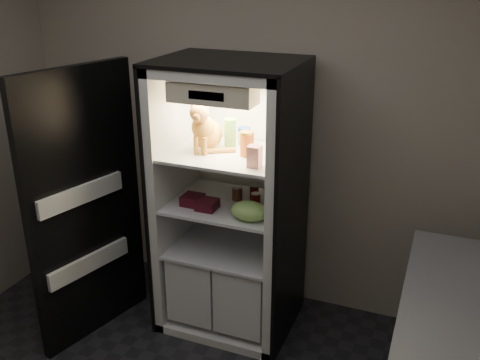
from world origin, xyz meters
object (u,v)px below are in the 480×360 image
object	(u,v)px
grape_bag	(249,211)
berry_box_left	(193,200)
condiment_jar	(237,193)
soda_can_a	(254,193)
berry_box_right	(207,205)
mayo_tub	(244,136)
tabby_cat	(205,130)
cream_carton	(255,156)
soda_can_c	(256,201)
refrigerator	(232,218)
soda_can_b	(271,200)
salsa_jar	(247,144)
pepper_jar	(276,140)
parmesan_shaker	(230,134)

from	to	relation	value
grape_bag	berry_box_left	distance (m)	0.43
condiment_jar	berry_box_left	world-z (taller)	condiment_jar
soda_can_a	berry_box_right	bearing A→B (deg)	-133.91
mayo_tub	tabby_cat	bearing A→B (deg)	-134.58
cream_carton	soda_can_c	bearing A→B (deg)	106.27
cream_carton	soda_can_a	world-z (taller)	cream_carton
berry_box_right	soda_can_a	bearing A→B (deg)	46.09
cream_carton	grape_bag	distance (m)	0.36
mayo_tub	soda_can_a	distance (m)	0.38
refrigerator	soda_can_a	xyz separation A→B (m)	(0.15, 0.03, 0.20)
soda_can_c	berry_box_right	size ratio (longest dim) A/B	0.87
soda_can_b	berry_box_right	bearing A→B (deg)	-159.64
refrigerator	berry_box_left	distance (m)	0.33
salsa_jar	soda_can_b	xyz separation A→B (m)	(0.16, 0.01, -0.36)
soda_can_b	berry_box_left	size ratio (longest dim) A/B	1.03
tabby_cat	cream_carton	bearing A→B (deg)	-29.90
condiment_jar	tabby_cat	bearing A→B (deg)	-159.45
mayo_tub	berry_box_right	size ratio (longest dim) A/B	0.94
pepper_jar	soda_can_c	size ratio (longest dim) A/B	1.73
refrigerator	pepper_jar	world-z (taller)	refrigerator
cream_carton	soda_can_b	distance (m)	0.39
mayo_tub	soda_can_c	distance (m)	0.45
refrigerator	berry_box_left	bearing A→B (deg)	-137.95
parmesan_shaker	berry_box_right	size ratio (longest dim) A/B	1.56
tabby_cat	berry_box_left	distance (m)	0.47
soda_can_c	berry_box_left	bearing A→B (deg)	-167.99
mayo_tub	parmesan_shaker	bearing A→B (deg)	-118.61
soda_can_a	soda_can_c	size ratio (longest dim) A/B	1.00
parmesan_shaker	berry_box_left	distance (m)	0.50
grape_bag	soda_can_c	bearing A→B (deg)	96.01
tabby_cat	berry_box_right	size ratio (longest dim) A/B	2.86
mayo_tub	berry_box_right	distance (m)	0.52
refrigerator	berry_box_right	size ratio (longest dim) A/B	14.81
pepper_jar	cream_carton	bearing A→B (deg)	-100.25
pepper_jar	condiment_jar	world-z (taller)	pepper_jar
tabby_cat	parmesan_shaker	world-z (taller)	tabby_cat
condiment_jar	grape_bag	size ratio (longest dim) A/B	0.41
grape_bag	refrigerator	bearing A→B (deg)	131.29
tabby_cat	salsa_jar	world-z (taller)	tabby_cat
tabby_cat	condiment_jar	bearing A→B (deg)	14.20
refrigerator	soda_can_b	xyz separation A→B (m)	(0.30, -0.07, 0.22)
parmesan_shaker	soda_can_b	distance (m)	0.50
parmesan_shaker	salsa_jar	size ratio (longest dim) A/B	1.26
pepper_jar	soda_can_a	world-z (taller)	pepper_jar
cream_carton	berry_box_left	xyz separation A→B (m)	(-0.45, 0.06, -0.38)
tabby_cat	grape_bag	world-z (taller)	tabby_cat
pepper_jar	grape_bag	bearing A→B (deg)	-105.56
tabby_cat	parmesan_shaker	bearing A→B (deg)	27.26
mayo_tub	grape_bag	xyz separation A→B (m)	(0.18, -0.38, -0.35)
pepper_jar	parmesan_shaker	bearing A→B (deg)	178.50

